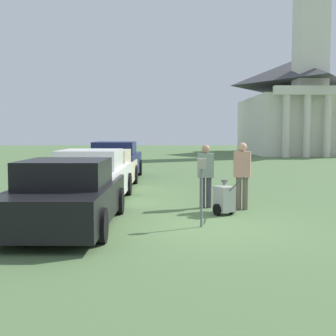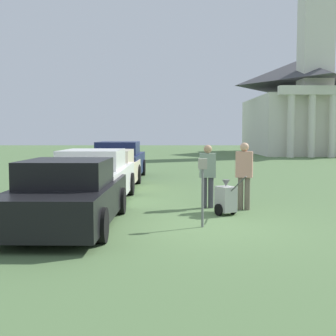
{
  "view_description": "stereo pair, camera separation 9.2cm",
  "coord_description": "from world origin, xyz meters",
  "views": [
    {
      "loc": [
        -0.7,
        -9.61,
        1.98
      ],
      "look_at": [
        -0.57,
        1.76,
        1.1
      ],
      "focal_mm": 50.0,
      "sensor_mm": 36.0,
      "label": 1
    },
    {
      "loc": [
        -0.61,
        -9.61,
        1.98
      ],
      "look_at": [
        -0.57,
        1.76,
        1.1
      ],
      "focal_mm": 50.0,
      "sensor_mm": 36.0,
      "label": 2
    }
  ],
  "objects": [
    {
      "name": "parking_meter",
      "position": [
        0.11,
        0.01,
        0.99
      ],
      "size": [
        0.18,
        0.09,
        1.43
      ],
      "color": "slate",
      "rests_on": "ground_plane"
    },
    {
      "name": "parked_car_navy",
      "position": [
        -2.68,
        10.03,
        0.74
      ],
      "size": [
        2.07,
        5.21,
        1.57
      ],
      "rotation": [
        0.0,
        0.0,
        -0.02
      ],
      "color": "#19234C",
      "rests_on": "ground_plane"
    },
    {
      "name": "person_worker",
      "position": [
        0.42,
        2.48,
        0.93
      ],
      "size": [
        0.44,
        0.26,
        1.64
      ],
      "rotation": [
        0.0,
        0.0,
        3.04
      ],
      "color": "#3F3F47",
      "rests_on": "ground_plane"
    },
    {
      "name": "ground_plane",
      "position": [
        0.0,
        0.0,
        0.0
      ],
      "size": [
        120.0,
        120.0,
        0.0
      ],
      "primitive_type": "plane",
      "color": "#517042"
    },
    {
      "name": "equipment_cart",
      "position": [
        0.77,
        1.43,
        0.39
      ],
      "size": [
        0.66,
        0.96,
        1.0
      ],
      "rotation": [
        0.0,
        0.0,
        0.51
      ],
      "color": "#B2B2AD",
      "rests_on": "ground_plane"
    },
    {
      "name": "church",
      "position": [
        11.34,
        33.2,
        5.21
      ],
      "size": [
        8.21,
        14.16,
        22.33
      ],
      "color": "silver",
      "rests_on": "ground_plane"
    },
    {
      "name": "person_supervisor",
      "position": [
        1.32,
        2.18,
        0.98
      ],
      "size": [
        0.46,
        0.32,
        1.71
      ],
      "rotation": [
        0.0,
        0.0,
        2.88
      ],
      "color": "#665B4C",
      "rests_on": "ground_plane"
    },
    {
      "name": "parked_car_white",
      "position": [
        -2.68,
        3.36,
        0.7
      ],
      "size": [
        2.0,
        5.16,
        1.49
      ],
      "rotation": [
        0.0,
        0.0,
        -0.02
      ],
      "color": "silver",
      "rests_on": "ground_plane"
    },
    {
      "name": "parked_car_black",
      "position": [
        -2.68,
        0.06,
        0.65
      ],
      "size": [
        2.08,
        4.84,
        1.41
      ],
      "rotation": [
        0.0,
        0.0,
        -0.02
      ],
      "color": "black",
      "rests_on": "ground_plane"
    },
    {
      "name": "parked_car_cream",
      "position": [
        -2.68,
        6.57,
        0.64
      ],
      "size": [
        2.06,
        5.17,
        1.36
      ],
      "rotation": [
        0.0,
        0.0,
        -0.02
      ],
      "color": "beige",
      "rests_on": "ground_plane"
    }
  ]
}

